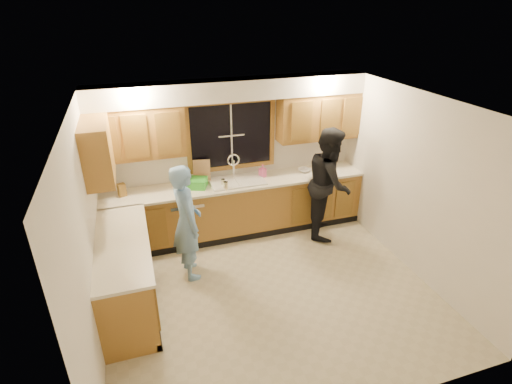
% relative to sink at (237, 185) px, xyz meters
% --- Properties ---
extents(floor, '(4.20, 4.20, 0.00)m').
position_rel_sink_xyz_m(floor, '(0.00, -1.60, -0.86)').
color(floor, '#C3B796').
rests_on(floor, ground).
extents(ceiling, '(4.20, 4.20, 0.00)m').
position_rel_sink_xyz_m(ceiling, '(0.00, -1.60, 1.64)').
color(ceiling, silver).
extents(wall_back, '(4.20, 0.00, 4.20)m').
position_rel_sink_xyz_m(wall_back, '(0.00, 0.30, 0.39)').
color(wall_back, white).
rests_on(wall_back, ground).
extents(wall_left, '(0.00, 3.80, 3.80)m').
position_rel_sink_xyz_m(wall_left, '(-2.10, -1.60, 0.39)').
color(wall_left, white).
rests_on(wall_left, ground).
extents(wall_right, '(0.00, 3.80, 3.80)m').
position_rel_sink_xyz_m(wall_right, '(2.10, -1.60, 0.39)').
color(wall_right, white).
rests_on(wall_right, ground).
extents(base_cabinets_back, '(4.20, 0.60, 0.88)m').
position_rel_sink_xyz_m(base_cabinets_back, '(0.00, -0.00, -0.42)').
color(base_cabinets_back, '#A67430').
rests_on(base_cabinets_back, ground).
extents(base_cabinets_left, '(0.60, 1.90, 0.88)m').
position_rel_sink_xyz_m(base_cabinets_left, '(-1.80, -1.25, -0.42)').
color(base_cabinets_left, '#A67430').
rests_on(base_cabinets_left, ground).
extents(countertop_back, '(4.20, 0.63, 0.04)m').
position_rel_sink_xyz_m(countertop_back, '(0.00, -0.02, 0.04)').
color(countertop_back, '#F4EACD').
rests_on(countertop_back, base_cabinets_back).
extents(countertop_left, '(0.63, 1.90, 0.04)m').
position_rel_sink_xyz_m(countertop_left, '(-1.79, -1.25, 0.04)').
color(countertop_left, '#F4EACD').
rests_on(countertop_left, base_cabinets_left).
extents(upper_cabinets_left, '(1.35, 0.33, 0.75)m').
position_rel_sink_xyz_m(upper_cabinets_left, '(-1.43, 0.13, 0.96)').
color(upper_cabinets_left, '#A67430').
rests_on(upper_cabinets_left, wall_back).
extents(upper_cabinets_right, '(1.35, 0.33, 0.75)m').
position_rel_sink_xyz_m(upper_cabinets_right, '(1.43, 0.13, 0.96)').
color(upper_cabinets_right, '#A67430').
rests_on(upper_cabinets_right, wall_back).
extents(upper_cabinets_return, '(0.33, 0.90, 0.75)m').
position_rel_sink_xyz_m(upper_cabinets_return, '(-1.94, -0.48, 0.96)').
color(upper_cabinets_return, '#A67430').
rests_on(upper_cabinets_return, wall_left).
extents(soffit, '(4.20, 0.35, 0.30)m').
position_rel_sink_xyz_m(soffit, '(0.00, 0.12, 1.49)').
color(soffit, silver).
rests_on(soffit, wall_back).
extents(window_frame, '(1.44, 0.03, 1.14)m').
position_rel_sink_xyz_m(window_frame, '(0.00, 0.29, 0.74)').
color(window_frame, black).
rests_on(window_frame, wall_back).
extents(sink, '(0.86, 0.52, 0.57)m').
position_rel_sink_xyz_m(sink, '(0.00, 0.00, 0.00)').
color(sink, white).
rests_on(sink, countertop_back).
extents(dishwasher, '(0.60, 0.56, 0.82)m').
position_rel_sink_xyz_m(dishwasher, '(-0.85, -0.01, -0.45)').
color(dishwasher, silver).
rests_on(dishwasher, floor).
extents(stove, '(0.58, 0.75, 0.90)m').
position_rel_sink_xyz_m(stove, '(-1.80, -1.82, -0.41)').
color(stove, silver).
rests_on(stove, floor).
extents(man, '(0.46, 0.64, 1.66)m').
position_rel_sink_xyz_m(man, '(-0.95, -0.88, -0.03)').
color(man, '#74A4DC').
rests_on(man, floor).
extents(woman, '(1.01, 1.09, 1.81)m').
position_rel_sink_xyz_m(woman, '(1.40, -0.46, 0.04)').
color(woman, black).
rests_on(woman, floor).
extents(knife_block, '(0.13, 0.12, 0.19)m').
position_rel_sink_xyz_m(knife_block, '(-1.75, 0.03, 0.15)').
color(knife_block, olive).
rests_on(knife_block, countertop_back).
extents(cutting_board, '(0.28, 0.15, 0.36)m').
position_rel_sink_xyz_m(cutting_board, '(-0.52, 0.19, 0.23)').
color(cutting_board, tan).
rests_on(cutting_board, countertop_back).
extents(dish_crate, '(0.37, 0.36, 0.14)m').
position_rel_sink_xyz_m(dish_crate, '(-0.64, -0.00, 0.12)').
color(dish_crate, green).
rests_on(dish_crate, countertop_back).
extents(soap_bottle, '(0.12, 0.12, 0.21)m').
position_rel_sink_xyz_m(soap_bottle, '(0.45, 0.06, 0.16)').
color(soap_bottle, '#DC538E').
rests_on(soap_bottle, countertop_back).
extents(bowl, '(0.27, 0.27, 0.05)m').
position_rel_sink_xyz_m(bowl, '(1.19, 0.05, 0.08)').
color(bowl, silver).
rests_on(bowl, countertop_back).
extents(can_left, '(0.08, 0.08, 0.13)m').
position_rel_sink_xyz_m(can_left, '(-0.24, -0.23, 0.12)').
color(can_left, beige).
rests_on(can_left, countertop_back).
extents(can_right, '(0.06, 0.06, 0.11)m').
position_rel_sink_xyz_m(can_right, '(-0.24, -0.08, 0.11)').
color(can_right, beige).
rests_on(can_right, countertop_back).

